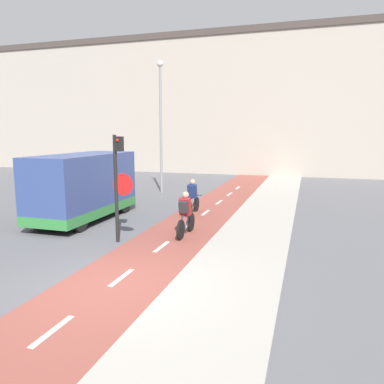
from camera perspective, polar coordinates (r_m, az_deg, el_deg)
ground_plane at (r=8.72m, az=-12.23°, el=-13.90°), size 120.00×120.00×0.00m
bike_lane at (r=8.73m, az=-12.20°, el=-13.82°), size 2.44×60.00×0.02m
sidewalk_strip at (r=7.89m, az=3.92°, el=-16.07°), size 2.40×60.00×0.05m
building_row_background at (r=32.46m, az=10.32°, el=13.00°), size 60.00×5.20×11.35m
traffic_light_pole at (r=11.55m, az=-11.19°, el=2.27°), size 0.67×0.25×3.31m
street_lamp_far at (r=21.12m, az=-4.79°, el=11.78°), size 0.36×0.36×7.23m
cyclist_near at (r=12.23m, az=-1.02°, el=-3.51°), size 0.46×1.73×1.48m
cyclist_far at (r=15.50m, az=0.09°, el=-1.00°), size 0.46×1.69×1.47m
van at (r=15.01m, az=-16.16°, el=0.60°), size 1.94×4.99×2.56m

